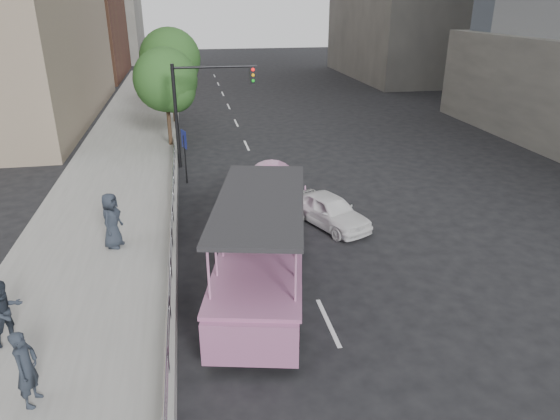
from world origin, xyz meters
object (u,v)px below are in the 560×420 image
object	(u,v)px
street_tree_near	(167,82)
street_tree_far	(172,61)
pedestrian_mid	(7,311)
pedestrian_far	(112,220)
duck_boat	(264,242)
car	(330,210)
traffic_signal	(199,99)
parking_sign	(185,150)
pedestrian_near	(27,368)

from	to	relation	value
street_tree_near	street_tree_far	size ratio (longest dim) A/B	0.89
pedestrian_mid	street_tree_far	size ratio (longest dim) A/B	0.26
street_tree_far	pedestrian_far	bearing A→B (deg)	-95.98
duck_boat	street_tree_near	xyz separation A→B (m)	(-3.02, 15.07, 2.69)
duck_boat	pedestrian_mid	distance (m)	7.12
car	pedestrian_far	xyz separation A→B (m)	(-7.82, -0.94, 0.63)
pedestrian_far	duck_boat	bearing A→B (deg)	-96.28
traffic_signal	street_tree_near	bearing A→B (deg)	114.98
pedestrian_far	street_tree_far	xyz separation A→B (m)	(1.97, 18.80, 3.05)
car	parking_sign	world-z (taller)	parking_sign
duck_boat	parking_sign	xyz separation A→B (m)	(-2.30, 9.10, 0.49)
pedestrian_mid	parking_sign	bearing A→B (deg)	20.67
duck_boat	car	size ratio (longest dim) A/B	2.59
pedestrian_near	pedestrian_far	distance (m)	7.14
car	street_tree_near	distance (m)	13.69
pedestrian_far	parking_sign	bearing A→B (deg)	-0.94
pedestrian_mid	street_tree_far	distance (m)	24.13
duck_boat	traffic_signal	xyz separation A→B (m)	(-1.42, 11.64, 2.36)
pedestrian_far	parking_sign	size ratio (longest dim) A/B	0.75
pedestrian_mid	traffic_signal	distance (m)	15.31
duck_boat	street_tree_far	xyz separation A→B (m)	(-2.82, 21.07, 3.17)
street_tree_far	parking_sign	bearing A→B (deg)	-87.51
car	parking_sign	distance (m)	8.01
pedestrian_near	pedestrian_far	size ratio (longest dim) A/B	0.91
pedestrian_far	street_tree_near	distance (m)	13.17
pedestrian_mid	street_tree_near	world-z (taller)	street_tree_near
pedestrian_far	pedestrian_mid	bearing A→B (deg)	177.87
car	traffic_signal	bearing A→B (deg)	93.78
street_tree_far	pedestrian_mid	bearing A→B (deg)	-99.23
car	traffic_signal	xyz separation A→B (m)	(-4.45, 8.43, 2.88)
parking_sign	traffic_signal	distance (m)	3.28
pedestrian_near	street_tree_far	bearing A→B (deg)	5.32
duck_boat	traffic_signal	world-z (taller)	traffic_signal
traffic_signal	street_tree_far	xyz separation A→B (m)	(-1.40, 9.43, 0.81)
duck_boat	pedestrian_near	world-z (taller)	duck_boat
pedestrian_near	street_tree_far	xyz separation A→B (m)	(2.79, 25.90, 3.13)
street_tree_near	street_tree_far	world-z (taller)	street_tree_far
duck_boat	street_tree_far	distance (m)	21.49
pedestrian_far	street_tree_near	xyz separation A→B (m)	(1.77, 12.80, 2.56)
pedestrian_far	traffic_signal	distance (m)	10.21
pedestrian_mid	pedestrian_far	bearing A→B (deg)	19.98
car	pedestrian_near	size ratio (longest dim) A/B	2.09
street_tree_near	car	bearing A→B (deg)	-62.98
street_tree_near	pedestrian_mid	bearing A→B (deg)	-101.67
parking_sign	street_tree_near	world-z (taller)	street_tree_near
parking_sign	street_tree_near	size ratio (longest dim) A/B	0.45
pedestrian_far	parking_sign	world-z (taller)	parking_sign
car	pedestrian_near	distance (m)	11.81
car	traffic_signal	world-z (taller)	traffic_signal
duck_boat	pedestrian_far	distance (m)	5.30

